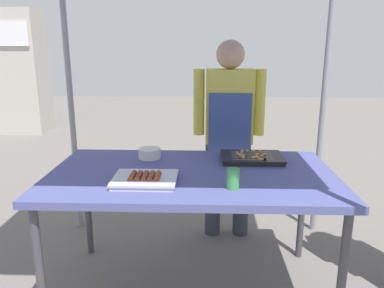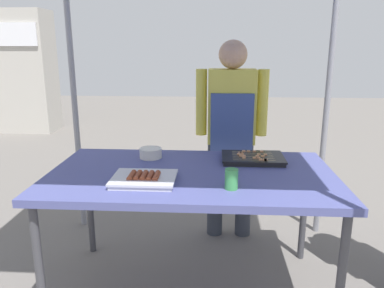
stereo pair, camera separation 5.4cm
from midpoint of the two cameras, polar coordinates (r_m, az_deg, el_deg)
name	(u,v)px [view 1 (the left image)]	position (r m, az deg, el deg)	size (l,w,h in m)	color
ground_plane	(192,288)	(2.46, -0.71, -21.03)	(18.00, 18.00, 0.00)	#66605B
stall_table	(192,181)	(2.13, -0.77, -5.62)	(1.60, 0.90, 0.75)	#4C518C
tray_grilled_sausages	(145,179)	(1.96, -7.94, -5.33)	(0.33, 0.26, 0.05)	silver
tray_meat_skewers	(252,158)	(2.35, 8.42, -2.07)	(0.38, 0.27, 0.04)	black
condiment_bowl	(150,153)	(2.38, -7.11, -1.42)	(0.14, 0.14, 0.06)	silver
drink_cup_near_edge	(233,179)	(1.87, 5.42, -5.28)	(0.07, 0.07, 0.10)	#3F994C
vendor_woman	(229,126)	(2.77, 5.05, 2.75)	(0.52, 0.22, 1.48)	#333842
neighbor_stall_left	(16,72)	(7.06, -25.36, 9.86)	(0.92, 0.63, 2.02)	#B7B2A8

